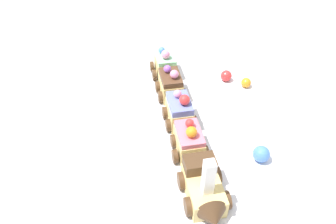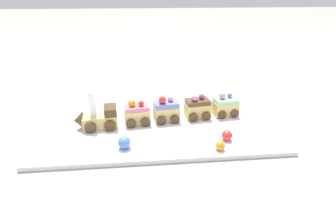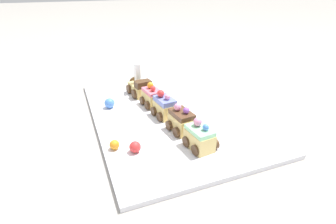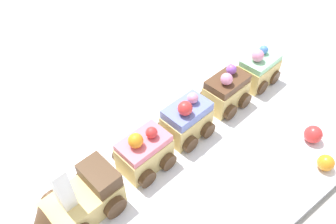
{
  "view_description": "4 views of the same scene",
  "coord_description": "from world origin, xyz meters",
  "px_view_note": "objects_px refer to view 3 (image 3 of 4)",
  "views": [
    {
      "loc": [
        0.49,
        -0.04,
        0.48
      ],
      "look_at": [
        -0.03,
        -0.01,
        0.04
      ],
      "focal_mm": 35.0,
      "sensor_mm": 36.0,
      "label": 1
    },
    {
      "loc": [
        0.04,
        0.71,
        0.36
      ],
      "look_at": [
        -0.03,
        0.01,
        0.04
      ],
      "focal_mm": 28.0,
      "sensor_mm": 36.0,
      "label": 2
    },
    {
      "loc": [
        -0.66,
        0.26,
        0.37
      ],
      "look_at": [
        -0.04,
        0.01,
        0.03
      ],
      "focal_mm": 28.0,
      "sensor_mm": 36.0,
      "label": 3
    },
    {
      "loc": [
        0.21,
        0.27,
        0.4
      ],
      "look_at": [
        -0.02,
        -0.02,
        0.04
      ],
      "focal_mm": 35.0,
      "sensor_mm": 36.0,
      "label": 4
    }
  ],
  "objects_px": {
    "cake_train_locomotive": "(139,86)",
    "cake_car_strawberry": "(152,97)",
    "cake_car_blueberry": "(165,107)",
    "cake_car_chocolate": "(182,121)",
    "gumball_red": "(135,147)",
    "gumball_orange": "(114,145)",
    "gumball_blue": "(110,103)",
    "cake_car_mint": "(201,138)"
  },
  "relations": [
    {
      "from": "cake_car_strawberry",
      "to": "gumball_orange",
      "type": "relative_size",
      "value": 3.24
    },
    {
      "from": "cake_car_blueberry",
      "to": "cake_car_mint",
      "type": "relative_size",
      "value": 1.03
    },
    {
      "from": "cake_train_locomotive",
      "to": "gumball_blue",
      "type": "distance_m",
      "value": 0.14
    },
    {
      "from": "cake_train_locomotive",
      "to": "cake_car_blueberry",
      "type": "distance_m",
      "value": 0.2
    },
    {
      "from": "cake_car_blueberry",
      "to": "gumball_red",
      "type": "height_order",
      "value": "cake_car_blueberry"
    },
    {
      "from": "cake_car_mint",
      "to": "gumball_red",
      "type": "distance_m",
      "value": 0.16
    },
    {
      "from": "gumball_blue",
      "to": "cake_car_blueberry",
      "type": "bearing_deg",
      "value": -129.17
    },
    {
      "from": "gumball_orange",
      "to": "cake_car_mint",
      "type": "bearing_deg",
      "value": -109.32
    },
    {
      "from": "cake_car_strawberry",
      "to": "gumball_blue",
      "type": "bearing_deg",
      "value": 70.39
    },
    {
      "from": "cake_car_blueberry",
      "to": "cake_car_mint",
      "type": "bearing_deg",
      "value": -179.88
    },
    {
      "from": "gumball_orange",
      "to": "cake_train_locomotive",
      "type": "bearing_deg",
      "value": -25.5
    },
    {
      "from": "cake_car_chocolate",
      "to": "gumball_red",
      "type": "height_order",
      "value": "cake_car_chocolate"
    },
    {
      "from": "cake_car_mint",
      "to": "gumball_red",
      "type": "relative_size",
      "value": 2.8
    },
    {
      "from": "gumball_orange",
      "to": "cake_car_chocolate",
      "type": "bearing_deg",
      "value": -83.67
    },
    {
      "from": "gumball_orange",
      "to": "cake_car_blueberry",
      "type": "bearing_deg",
      "value": -56.12
    },
    {
      "from": "gumball_orange",
      "to": "gumball_blue",
      "type": "bearing_deg",
      "value": -7.43
    },
    {
      "from": "gumball_blue",
      "to": "gumball_red",
      "type": "bearing_deg",
      "value": -177.26
    },
    {
      "from": "cake_car_chocolate",
      "to": "gumball_red",
      "type": "distance_m",
      "value": 0.15
    },
    {
      "from": "cake_car_mint",
      "to": "gumball_orange",
      "type": "xyz_separation_m",
      "value": [
        0.07,
        0.19,
        -0.02
      ]
    },
    {
      "from": "cake_car_chocolate",
      "to": "cake_car_mint",
      "type": "xyz_separation_m",
      "value": [
        -0.09,
        -0.01,
        -0.0
      ]
    },
    {
      "from": "cake_car_blueberry",
      "to": "gumball_red",
      "type": "relative_size",
      "value": 2.89
    },
    {
      "from": "cake_car_chocolate",
      "to": "cake_car_mint",
      "type": "relative_size",
      "value": 1.0
    },
    {
      "from": "gumball_red",
      "to": "cake_car_blueberry",
      "type": "bearing_deg",
      "value": -41.72
    },
    {
      "from": "cake_car_strawberry",
      "to": "cake_car_mint",
      "type": "height_order",
      "value": "same"
    },
    {
      "from": "cake_car_blueberry",
      "to": "gumball_orange",
      "type": "xyz_separation_m",
      "value": [
        -0.11,
        0.17,
        -0.02
      ]
    },
    {
      "from": "cake_train_locomotive",
      "to": "gumball_orange",
      "type": "bearing_deg",
      "value": 147.73
    },
    {
      "from": "cake_car_mint",
      "to": "cake_car_chocolate",
      "type": "bearing_deg",
      "value": 0.16
    },
    {
      "from": "cake_car_mint",
      "to": "cake_car_blueberry",
      "type": "bearing_deg",
      "value": 0.12
    },
    {
      "from": "gumball_blue",
      "to": "cake_car_strawberry",
      "type": "bearing_deg",
      "value": -102.84
    },
    {
      "from": "cake_car_chocolate",
      "to": "gumball_blue",
      "type": "bearing_deg",
      "value": 29.27
    },
    {
      "from": "cake_car_strawberry",
      "to": "cake_car_mint",
      "type": "xyz_separation_m",
      "value": [
        -0.27,
        -0.03,
        0.0
      ]
    },
    {
      "from": "cake_car_blueberry",
      "to": "cake_car_mint",
      "type": "xyz_separation_m",
      "value": [
        -0.18,
        -0.02,
        -0.0
      ]
    },
    {
      "from": "cake_car_chocolate",
      "to": "gumball_orange",
      "type": "distance_m",
      "value": 0.18
    },
    {
      "from": "cake_car_mint",
      "to": "gumball_orange",
      "type": "bearing_deg",
      "value": 63.91
    },
    {
      "from": "cake_train_locomotive",
      "to": "cake_car_strawberry",
      "type": "height_order",
      "value": "cake_train_locomotive"
    },
    {
      "from": "gumball_red",
      "to": "gumball_orange",
      "type": "bearing_deg",
      "value": 55.19
    },
    {
      "from": "cake_car_mint",
      "to": "gumball_blue",
      "type": "distance_m",
      "value": 0.34
    },
    {
      "from": "cake_train_locomotive",
      "to": "gumball_red",
      "type": "bearing_deg",
      "value": 155.96
    },
    {
      "from": "cake_car_blueberry",
      "to": "gumball_blue",
      "type": "relative_size",
      "value": 2.49
    },
    {
      "from": "cake_train_locomotive",
      "to": "cake_car_blueberry",
      "type": "height_order",
      "value": "cake_train_locomotive"
    },
    {
      "from": "cake_car_blueberry",
      "to": "cake_car_chocolate",
      "type": "distance_m",
      "value": 0.1
    },
    {
      "from": "gumball_blue",
      "to": "gumball_red",
      "type": "distance_m",
      "value": 0.26
    }
  ]
}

